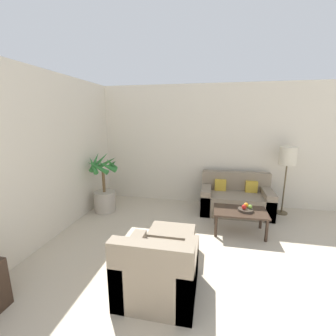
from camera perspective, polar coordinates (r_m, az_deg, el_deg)
name	(u,v)px	position (r m, az deg, el deg)	size (l,w,h in m)	color
wall_back	(234,146)	(5.23, 16.41, 5.31)	(7.64, 0.06, 2.70)	beige
potted_palm	(104,190)	(4.98, -15.87, -5.43)	(0.68, 0.69, 1.27)	#ADA393
sofa_loveseat	(235,199)	(5.01, 16.76, -7.64)	(1.43, 0.77, 0.82)	gray
floor_lamp	(288,159)	(5.09, 28.11, 2.08)	(0.32, 0.32, 1.41)	brown
coffee_table	(240,214)	(4.15, 17.80, -10.97)	(0.89, 0.55, 0.41)	#38281E
fruit_bowl	(246,210)	(4.13, 19.09, -10.01)	(0.26, 0.26, 0.04)	#42382D
apple_red	(244,207)	(4.08, 18.73, -9.35)	(0.08, 0.08, 0.08)	red
apple_green	(250,207)	(4.14, 20.14, -9.22)	(0.07, 0.07, 0.07)	olive
orange_fruit	(246,205)	(4.18, 19.22, -8.86)	(0.08, 0.08, 0.08)	orange
armchair	(158,272)	(2.79, -2.51, -24.90)	(0.85, 0.83, 0.81)	gray
ottoman	(172,240)	(3.51, 1.02, -17.91)	(0.65, 0.45, 0.37)	gray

